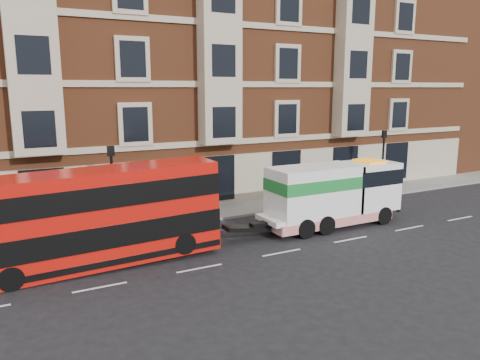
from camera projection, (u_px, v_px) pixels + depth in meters
name	position (u px, v px, depth m)	size (l,w,h in m)	color
ground	(282.00, 253.00, 21.02)	(120.00, 120.00, 0.00)	black
sidewalk	(213.00, 212.00, 27.52)	(90.00, 3.00, 0.15)	slate
victorian_terrace	(173.00, 47.00, 32.32)	(45.00, 12.00, 20.40)	brown
filler_east	(480.00, 66.00, 45.96)	(18.00, 10.00, 19.00)	brown
lamp_post_west	(112.00, 183.00, 23.14)	(0.35, 0.15, 4.35)	black
lamp_post_east	(383.00, 158.00, 31.37)	(0.35, 0.15, 4.35)	black
double_decker_bus	(98.00, 216.00, 19.10)	(9.99, 2.29, 4.04)	red
tow_truck	(331.00, 194.00, 24.68)	(8.00, 2.36, 3.33)	white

